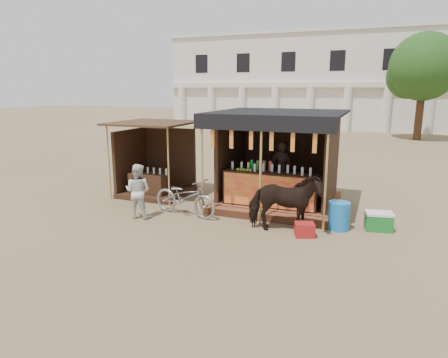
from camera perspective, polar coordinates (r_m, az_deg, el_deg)
ground at (r=9.33m, az=-3.65°, el=-8.65°), size 120.00×120.00×0.00m
main_stall at (r=11.77m, az=7.70°, el=1.02°), size 3.60×3.61×2.78m
secondary_stall at (r=13.29m, az=-10.18°, el=1.51°), size 2.40×2.40×2.38m
cow at (r=9.68m, az=8.61°, el=-3.39°), size 1.86×1.16×1.46m
motorbike at (r=10.95m, az=-5.60°, el=-2.56°), size 2.06×1.02×1.03m
bystander at (r=10.89m, az=-12.20°, el=-1.69°), size 0.77×0.63×1.47m
blue_barrel at (r=10.25m, az=16.09°, el=-5.08°), size 0.67×0.67×0.70m
red_crate at (r=9.64m, az=11.43°, el=-7.10°), size 0.54×0.49×0.33m
cooler at (r=10.54m, az=21.22°, el=-5.63°), size 0.71×0.56×0.46m
background_building at (r=38.22m, az=13.25°, el=13.33°), size 26.00×7.45×8.18m
tree at (r=30.08m, az=26.28°, el=13.86°), size 4.50×4.40×7.00m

